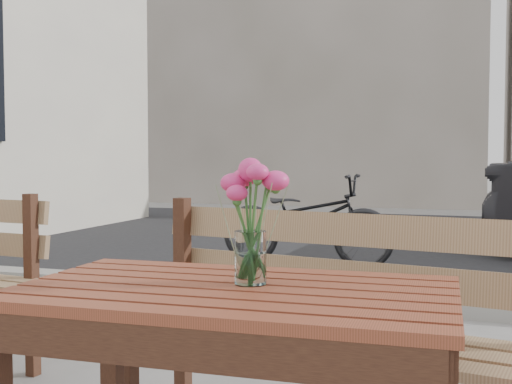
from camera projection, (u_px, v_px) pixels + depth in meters
street at (405, 262)px, 6.57m from camera, size 30.00×8.12×0.12m
backdrop_buildings at (450, 52)px, 15.18m from camera, size 15.50×4.00×8.00m
main_table at (234, 330)px, 1.78m from camera, size 1.22×0.73×0.74m
main_bench at (333, 304)px, 2.26m from camera, size 1.58×0.71×0.95m
main_vase at (250, 206)px, 1.79m from camera, size 0.19×0.19×0.35m
bicycle at (306, 220)px, 6.46m from camera, size 1.80×0.67×0.93m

